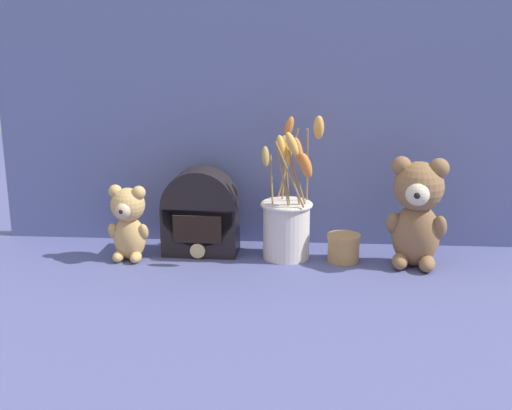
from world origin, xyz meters
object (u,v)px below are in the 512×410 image
vintage_radio (201,215)px  decorative_tin_tall (344,248)px  teddy_bear_medium (128,221)px  teddy_bear_large (417,211)px  flower_vase (287,219)px

vintage_radio → decorative_tin_tall: (0.34, -0.04, -0.06)m
teddy_bear_medium → vintage_radio: vintage_radio is taller
teddy_bear_large → flower_vase: (-0.29, 0.04, -0.03)m
decorative_tin_tall → teddy_bear_large: bearing=-8.1°
flower_vase → vintage_radio: (-0.20, 0.02, -0.00)m
flower_vase → teddy_bear_medium: bearing=-173.9°
teddy_bear_medium → decorative_tin_tall: size_ratio=2.31×
teddy_bear_medium → vintage_radio: bearing=20.6°
teddy_bear_large → decorative_tin_tall: (-0.16, 0.02, -0.10)m
vintage_radio → decorative_tin_tall: bearing=-6.0°
teddy_bear_medium → flower_vase: flower_vase is taller
teddy_bear_medium → decorative_tin_tall: 0.50m
teddy_bear_large → decorative_tin_tall: teddy_bear_large is taller
teddy_bear_large → teddy_bear_medium: bearing=-179.8°
decorative_tin_tall → teddy_bear_medium: bearing=-177.2°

